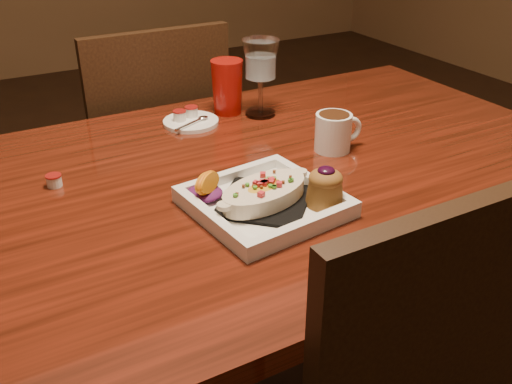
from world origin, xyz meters
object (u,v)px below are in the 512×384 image
table (251,214)px  goblet (261,64)px  plate (272,196)px  saucer (190,120)px  chair_far (153,162)px  coffee_mug (334,131)px  red_tumbler (227,87)px

table → goblet: (0.17, 0.27, 0.23)m
goblet → plate: bearing=-117.0°
saucer → chair_far: bearing=89.2°
coffee_mug → saucer: bearing=131.4°
goblet → saucer: bearing=170.2°
table → coffee_mug: coffee_mug is taller
coffee_mug → red_tumbler: (-0.10, 0.31, 0.02)m
coffee_mug → red_tumbler: 0.33m
goblet → red_tumbler: goblet is taller
table → plate: plate is taller
table → saucer: 0.32m
table → red_tumbler: size_ratio=11.30×
table → saucer: saucer is taller
table → coffee_mug: 0.25m
chair_far → red_tumbler: size_ratio=7.01×
table → chair_far: bearing=90.0°
plate → red_tumbler: 0.49m
chair_far → plate: chair_far is taller
plate → goblet: bearing=56.6°
coffee_mug → saucer: 0.36m
red_tumbler → goblet: bearing=-41.0°
table → coffee_mug: (0.21, 0.01, 0.14)m
coffee_mug → table: bearing=-172.2°
table → red_tumbler: red_tumbler is taller
saucer → red_tumbler: bearing=11.9°
goblet → red_tumbler: bearing=139.0°
saucer → red_tumbler: size_ratio=1.00×
plate → goblet: (0.21, 0.41, 0.10)m
plate → goblet: size_ratio=1.42×
table → saucer: size_ratio=11.29×
plate → chair_far: bearing=80.8°
goblet → saucer: goblet is taller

